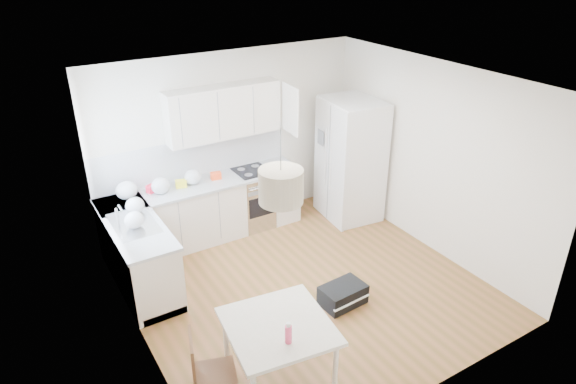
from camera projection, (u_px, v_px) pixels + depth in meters
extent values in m
plane|color=brown|center=(305.00, 286.00, 6.73)|extent=(4.20, 4.20, 0.00)
plane|color=white|center=(308.00, 82.00, 5.54)|extent=(4.20, 4.20, 0.00)
plane|color=white|center=(230.00, 141.00, 7.74)|extent=(4.20, 0.00, 4.20)
plane|color=white|center=(132.00, 242.00, 5.15)|extent=(0.00, 4.20, 4.20)
plane|color=white|center=(433.00, 159.00, 7.12)|extent=(0.00, 4.20, 4.20)
cube|color=#BFE0F9|center=(99.00, 167.00, 5.86)|extent=(0.02, 1.00, 1.00)
cube|color=silver|center=(205.00, 212.00, 7.63)|extent=(3.00, 0.60, 0.88)
cube|color=silver|center=(138.00, 254.00, 6.61)|extent=(0.60, 1.80, 0.88)
cube|color=#B4B6B9|center=(203.00, 184.00, 7.43)|extent=(3.02, 0.64, 0.04)
cube|color=#B4B6B9|center=(133.00, 223.00, 6.41)|extent=(0.64, 1.82, 0.04)
cube|color=white|center=(194.00, 158.00, 7.52)|extent=(3.00, 0.01, 0.58)
cube|color=white|center=(105.00, 207.00, 6.13)|extent=(0.01, 1.80, 0.58)
cube|color=silver|center=(223.00, 112.00, 7.31)|extent=(1.70, 0.32, 0.75)
cube|color=beige|center=(278.00, 326.00, 4.91)|extent=(1.10, 1.10, 0.04)
cylinder|color=silver|center=(335.00, 373.00, 4.90)|extent=(0.05, 0.05, 0.73)
cylinder|color=silver|center=(226.00, 342.00, 5.27)|extent=(0.05, 0.05, 0.73)
cylinder|color=silver|center=(299.00, 320.00, 5.57)|extent=(0.05, 0.05, 0.73)
cylinder|color=#E53F68|center=(288.00, 333.00, 4.64)|extent=(0.08, 0.08, 0.22)
cube|color=black|center=(343.00, 295.00, 6.36)|extent=(0.57, 0.39, 0.25)
cylinder|color=beige|center=(281.00, 186.00, 4.40)|extent=(0.44, 0.44, 0.30)
ellipsoid|color=silver|center=(127.00, 190.00, 6.90)|extent=(0.29, 0.24, 0.26)
ellipsoid|color=silver|center=(161.00, 186.00, 7.06)|extent=(0.26, 0.22, 0.23)
ellipsoid|color=silver|center=(193.00, 177.00, 7.33)|extent=(0.25, 0.21, 0.23)
ellipsoid|color=silver|center=(135.00, 205.00, 6.56)|extent=(0.24, 0.20, 0.22)
ellipsoid|color=silver|center=(134.00, 220.00, 6.22)|extent=(0.24, 0.20, 0.21)
cube|color=#EE4015|center=(216.00, 176.00, 7.52)|extent=(0.17, 0.12, 0.10)
cube|color=yellow|center=(181.00, 184.00, 7.27)|extent=(0.17, 0.13, 0.11)
cube|color=red|center=(152.00, 188.00, 7.13)|extent=(0.18, 0.15, 0.11)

